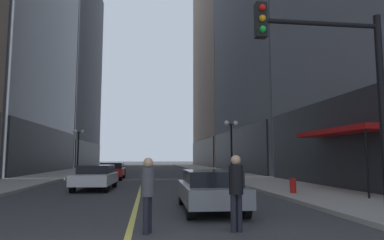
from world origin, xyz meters
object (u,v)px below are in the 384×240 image
at_px(car_red, 112,170).
at_px(pedestrian_with_orange_bag, 148,189).
at_px(street_lamp_left_far, 78,142).
at_px(traffic_light_near_right, 343,79).
at_px(street_lamp_right_mid, 231,136).
at_px(fire_hydrant_right, 293,187).
at_px(car_grey, 210,189).
at_px(pedestrian_in_black_coat, 236,186).
at_px(car_white, 96,176).

height_order(car_red, pedestrian_with_orange_bag, pedestrian_with_orange_bag).
relative_size(car_red, street_lamp_left_far, 1.02).
relative_size(traffic_light_near_right, street_lamp_left_far, 1.28).
height_order(car_red, street_lamp_right_mid, street_lamp_right_mid).
distance_m(pedestrian_with_orange_bag, street_lamp_left_far, 27.02).
relative_size(car_red, fire_hydrant_right, 5.66).
bearing_deg(fire_hydrant_right, pedestrian_with_orange_bag, -133.91).
bearing_deg(traffic_light_near_right, fire_hydrant_right, 77.27).
xyz_separation_m(pedestrian_with_orange_bag, fire_hydrant_right, (6.48, 6.73, -0.62)).
xyz_separation_m(pedestrian_with_orange_bag, traffic_light_near_right, (4.93, -0.13, 2.73)).
distance_m(car_grey, fire_hydrant_right, 5.81).
xyz_separation_m(pedestrian_in_black_coat, fire_hydrant_right, (4.39, 6.83, -0.66)).
relative_size(car_grey, car_white, 1.00).
bearing_deg(traffic_light_near_right, street_lamp_right_mid, 86.32).
xyz_separation_m(pedestrian_in_black_coat, pedestrian_with_orange_bag, (-2.09, 0.10, -0.04)).
xyz_separation_m(pedestrian_with_orange_bag, street_lamp_left_far, (-6.82, 26.05, 2.24)).
bearing_deg(pedestrian_with_orange_bag, car_white, 104.41).
bearing_deg(car_red, street_lamp_right_mid, -22.32).
height_order(car_red, street_lamp_left_far, street_lamp_left_far).
bearing_deg(fire_hydrant_right, car_red, 125.58).
bearing_deg(street_lamp_right_mid, pedestrian_with_orange_bag, -110.28).
distance_m(pedestrian_in_black_coat, traffic_light_near_right, 3.91).
bearing_deg(pedestrian_in_black_coat, traffic_light_near_right, -0.52).
xyz_separation_m(traffic_light_near_right, street_lamp_left_far, (-11.75, 26.18, -0.49)).
height_order(pedestrian_with_orange_bag, traffic_light_near_right, traffic_light_near_right).
xyz_separation_m(car_red, pedestrian_in_black_coat, (4.97, -19.92, 0.34)).
relative_size(car_white, fire_hydrant_right, 5.43).
bearing_deg(pedestrian_in_black_coat, fire_hydrant_right, 57.26).
bearing_deg(pedestrian_with_orange_bag, street_lamp_right_mid, 69.72).
bearing_deg(car_red, pedestrian_in_black_coat, -76.00).
relative_size(car_grey, street_lamp_left_far, 0.98).
relative_size(street_lamp_right_mid, fire_hydrant_right, 5.54).
distance_m(car_white, traffic_light_near_right, 13.94).
distance_m(car_white, fire_hydrant_right, 10.27).
distance_m(car_white, pedestrian_in_black_coat, 12.19).
xyz_separation_m(street_lamp_left_far, fire_hydrant_right, (13.30, -19.32, -2.86)).
height_order(car_grey, car_red, same).
bearing_deg(pedestrian_with_orange_bag, traffic_light_near_right, -1.50).
bearing_deg(car_red, street_lamp_left_far, 122.30).
relative_size(street_lamp_left_far, fire_hydrant_right, 5.54).
distance_m(car_red, pedestrian_with_orange_bag, 20.03).
distance_m(pedestrian_with_orange_bag, fire_hydrant_right, 9.36).
height_order(street_lamp_right_mid, fire_hydrant_right, street_lamp_right_mid).
bearing_deg(pedestrian_in_black_coat, pedestrian_with_orange_bag, 177.16).
height_order(traffic_light_near_right, street_lamp_right_mid, traffic_light_near_right).
relative_size(pedestrian_with_orange_bag, street_lamp_left_far, 0.39).
relative_size(car_red, pedestrian_with_orange_bag, 2.60).
bearing_deg(street_lamp_left_far, street_lamp_right_mid, -37.62).
bearing_deg(traffic_light_near_right, car_red, 111.39).
xyz_separation_m(car_grey, car_red, (-4.90, 16.79, 0.00)).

